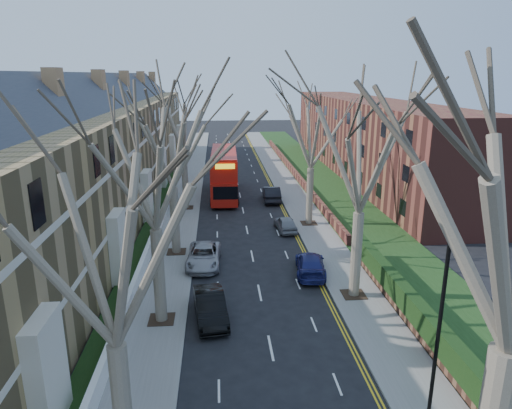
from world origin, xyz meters
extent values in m
plane|color=black|center=(0.00, 0.00, 0.00)|extent=(240.00, 240.00, 0.00)
cube|color=slate|center=(-6.00, 39.00, 0.06)|extent=(3.00, 102.00, 0.12)
cube|color=slate|center=(6.00, 39.00, 0.06)|extent=(3.00, 102.00, 0.12)
cube|color=olive|center=(-13.80, 31.00, 5.00)|extent=(9.00, 78.00, 10.00)
cube|color=#30333B|center=(-13.80, 31.00, 11.00)|extent=(4.67, 78.00, 4.67)
cube|color=beige|center=(-9.35, 31.00, 3.50)|extent=(0.12, 78.00, 0.35)
cube|color=beige|center=(-9.35, 31.00, 7.00)|extent=(0.12, 78.00, 0.35)
cube|color=brown|center=(17.50, 43.00, 5.00)|extent=(8.00, 54.00, 10.00)
cube|color=brown|center=(7.70, 43.00, 0.57)|extent=(0.35, 54.00, 0.90)
cube|color=brown|center=(7.70, 2.00, 0.42)|extent=(0.40, 24.00, 0.60)
cube|color=black|center=(7.70, 2.00, 1.32)|extent=(0.70, 24.00, 1.20)
cube|color=white|center=(-7.65, 31.00, 0.62)|extent=(0.30, 78.00, 1.00)
cube|color=#193613|center=(10.50, 39.00, 0.15)|extent=(6.00, 102.00, 0.06)
cylinder|color=black|center=(5.00, -3.50, 4.12)|extent=(0.14, 0.14, 8.00)
cube|color=black|center=(5.00, -3.50, 8.12)|extent=(0.18, 0.50, 0.22)
cylinder|color=#6D5F4E|center=(-5.70, 6.00, 2.75)|extent=(0.64, 0.64, 5.25)
cube|color=#2D2116|center=(-5.70, 6.00, 0.14)|extent=(1.40, 1.40, 0.05)
cylinder|color=#6D5F4E|center=(-5.70, 16.00, 2.66)|extent=(0.64, 0.64, 5.07)
cube|color=#2D2116|center=(-5.70, 16.00, 0.14)|extent=(1.40, 1.40, 0.05)
cylinder|color=#6D5F4E|center=(-5.70, 28.00, 2.75)|extent=(0.60, 0.60, 5.25)
cube|color=#2D2116|center=(-5.70, 28.00, 0.14)|extent=(1.40, 1.40, 0.05)
cylinder|color=#6D5F4E|center=(5.70, 8.00, 2.75)|extent=(0.64, 0.64, 5.25)
cube|color=#2D2116|center=(5.70, 8.00, 0.14)|extent=(1.40, 1.40, 0.05)
cylinder|color=#6D5F4E|center=(5.70, 22.00, 2.66)|extent=(0.60, 0.60, 5.07)
cube|color=#2D2116|center=(5.70, 22.00, 0.14)|extent=(1.40, 1.40, 0.05)
cube|color=#A9140C|center=(-1.73, 32.75, 1.55)|extent=(2.98, 12.04, 2.40)
cube|color=#A9140C|center=(-1.73, 32.75, 3.84)|extent=(2.97, 11.44, 2.18)
cube|color=black|center=(-1.73, 32.75, 2.04)|extent=(2.98, 11.08, 0.98)
cube|color=black|center=(-1.73, 32.75, 3.95)|extent=(2.98, 10.84, 0.98)
imported|color=black|center=(-3.02, 6.07, 0.76)|extent=(2.15, 4.76, 1.51)
imported|color=#97969B|center=(-3.57, 13.61, 0.70)|extent=(2.55, 5.12, 1.39)
imported|color=navy|center=(3.70, 11.51, 0.69)|extent=(2.55, 4.95, 1.37)
imported|color=gray|center=(3.33, 20.48, 0.65)|extent=(1.79, 3.93, 1.31)
imported|color=black|center=(3.26, 30.22, 0.80)|extent=(1.86, 4.92, 1.60)
camera|label=1|loc=(-2.43, -16.74, 13.13)|focal=32.00mm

